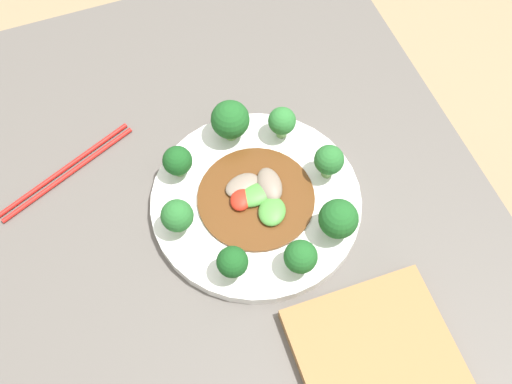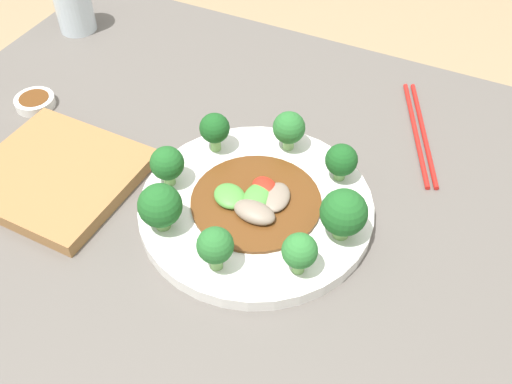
% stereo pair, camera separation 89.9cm
% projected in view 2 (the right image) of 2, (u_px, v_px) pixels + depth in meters
% --- Properties ---
extents(table, '(1.06, 0.78, 0.78)m').
position_uv_depth(table, '(244.00, 327.00, 1.12)').
color(table, '#5B5651').
rests_on(table, ground_plane).
extents(plate, '(0.31, 0.31, 0.02)m').
position_uv_depth(plate, '(256.00, 207.00, 0.79)').
color(plate, white).
rests_on(plate, table).
extents(broccoli_south, '(0.04, 0.04, 0.06)m').
position_uv_depth(broccoli_south, '(215.00, 246.00, 0.68)').
color(broccoli_south, '#70A356').
rests_on(broccoli_south, plate).
extents(broccoli_west, '(0.05, 0.05, 0.06)m').
position_uv_depth(broccoli_west, '(167.00, 164.00, 0.78)').
color(broccoli_west, '#7AAD5B').
rests_on(broccoli_west, plate).
extents(broccoli_northeast, '(0.04, 0.04, 0.05)m').
position_uv_depth(broccoli_northeast, '(341.00, 161.00, 0.79)').
color(broccoli_northeast, '#70A356').
rests_on(broccoli_northeast, plate).
extents(broccoli_southeast, '(0.04, 0.04, 0.06)m').
position_uv_depth(broccoli_southeast, '(300.00, 252.00, 0.68)').
color(broccoli_southeast, '#70A356').
rests_on(broccoli_southeast, plate).
extents(broccoli_north, '(0.05, 0.05, 0.06)m').
position_uv_depth(broccoli_north, '(289.00, 128.00, 0.83)').
color(broccoli_north, '#89B76B').
rests_on(broccoli_north, plate).
extents(broccoli_east, '(0.06, 0.06, 0.07)m').
position_uv_depth(broccoli_east, '(344.00, 213.00, 0.72)').
color(broccoli_east, '#7AAD5B').
rests_on(broccoli_east, plate).
extents(broccoli_northwest, '(0.04, 0.04, 0.06)m').
position_uv_depth(broccoli_northwest, '(215.00, 129.00, 0.83)').
color(broccoli_northwest, '#7AAD5B').
rests_on(broccoli_northwest, plate).
extents(broccoli_southwest, '(0.06, 0.06, 0.07)m').
position_uv_depth(broccoli_southwest, '(160.00, 206.00, 0.73)').
color(broccoli_southwest, '#70A356').
rests_on(broccoli_southwest, plate).
extents(stirfry_center, '(0.17, 0.17, 0.02)m').
position_uv_depth(stirfry_center, '(256.00, 200.00, 0.78)').
color(stirfry_center, '#5B3314').
rests_on(stirfry_center, plate).
extents(drinking_glass, '(0.07, 0.07, 0.10)m').
position_uv_depth(drinking_glass, '(73.00, 4.00, 1.07)').
color(drinking_glass, silver).
rests_on(drinking_glass, table).
extents(chopsticks, '(0.11, 0.22, 0.01)m').
position_uv_depth(chopsticks, '(420.00, 132.00, 0.90)').
color(chopsticks, red).
rests_on(chopsticks, table).
extents(sauce_dish, '(0.06, 0.06, 0.02)m').
position_uv_depth(sauce_dish, '(35.00, 101.00, 0.95)').
color(sauce_dish, white).
rests_on(sauce_dish, table).
extents(cutting_board, '(0.22, 0.20, 0.02)m').
position_uv_depth(cutting_board, '(56.00, 175.00, 0.83)').
color(cutting_board, olive).
rests_on(cutting_board, table).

